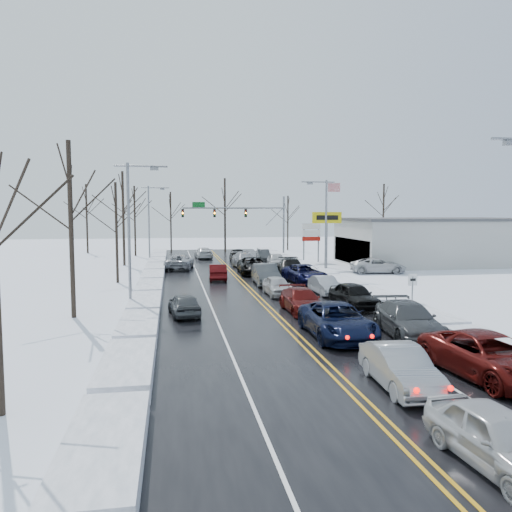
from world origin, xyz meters
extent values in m
plane|color=white|center=(0.00, 0.00, 0.00)|extent=(160.00, 160.00, 0.00)
cube|color=black|center=(0.00, 2.00, 0.01)|extent=(14.00, 84.00, 0.01)
cube|color=white|center=(-7.60, 2.00, 0.00)|extent=(1.90, 72.00, 0.66)
cube|color=white|center=(7.60, 2.00, 0.00)|extent=(1.90, 72.00, 0.66)
cylinder|color=slate|center=(8.50, 28.00, 4.00)|extent=(0.24, 0.24, 8.00)
cylinder|color=slate|center=(2.00, 28.00, 6.50)|extent=(13.00, 0.18, 0.18)
cylinder|color=slate|center=(7.30, 28.00, 5.40)|extent=(2.33, 0.10, 2.33)
cube|color=#0C591E|center=(-2.50, 28.00, 6.90)|extent=(1.60, 0.08, 0.70)
cube|color=black|center=(3.50, 28.00, 5.85)|extent=(0.32, 0.25, 1.05)
sphere|color=#3F0705|center=(3.50, 27.84, 6.15)|extent=(0.20, 0.20, 0.20)
sphere|color=orange|center=(3.50, 27.84, 5.85)|extent=(0.22, 0.22, 0.22)
sphere|color=black|center=(3.50, 27.84, 5.55)|extent=(0.20, 0.20, 0.20)
cube|color=black|center=(-0.50, 28.00, 5.85)|extent=(0.32, 0.25, 1.05)
sphere|color=#3F0705|center=(-0.50, 27.84, 6.15)|extent=(0.20, 0.20, 0.20)
sphere|color=orange|center=(-0.50, 27.84, 5.85)|extent=(0.22, 0.22, 0.22)
sphere|color=black|center=(-0.50, 27.84, 5.55)|extent=(0.20, 0.20, 0.20)
cube|color=black|center=(-4.50, 28.00, 5.85)|extent=(0.32, 0.25, 1.05)
sphere|color=#3F0705|center=(-4.50, 27.84, 6.15)|extent=(0.20, 0.20, 0.20)
sphere|color=orange|center=(-4.50, 27.84, 5.85)|extent=(0.22, 0.22, 0.22)
sphere|color=black|center=(-4.50, 27.84, 5.55)|extent=(0.20, 0.20, 0.20)
cylinder|color=slate|center=(10.50, 16.00, 2.80)|extent=(0.20, 0.20, 5.60)
cube|color=yellow|center=(10.50, 16.00, 5.40)|extent=(3.20, 0.30, 1.20)
cube|color=black|center=(10.50, 15.83, 5.40)|extent=(2.40, 0.04, 0.50)
cylinder|color=slate|center=(9.60, 22.00, 2.00)|extent=(0.16, 0.16, 4.00)
cylinder|color=slate|center=(11.40, 22.00, 2.00)|extent=(0.16, 0.16, 4.00)
cube|color=white|center=(10.50, 22.00, 4.30)|extent=(2.20, 0.22, 0.70)
cube|color=white|center=(10.50, 22.00, 3.50)|extent=(2.20, 0.22, 0.70)
cube|color=#9F140C|center=(10.50, 22.00, 2.80)|extent=(2.20, 0.22, 0.50)
cylinder|color=slate|center=(8.20, -8.00, 1.10)|extent=(0.08, 0.08, 2.20)
cube|color=white|center=(8.20, -8.00, 2.00)|extent=(0.55, 0.05, 0.70)
cube|color=black|center=(8.20, -8.04, 2.00)|extent=(0.35, 0.02, 0.15)
cylinder|color=silver|center=(15.00, 30.00, 5.00)|extent=(0.14, 0.14, 10.00)
cube|color=#B6B6B1|center=(24.00, 18.00, 2.50)|extent=(20.00, 12.00, 5.00)
cube|color=#262628|center=(14.05, 18.00, 1.60)|extent=(0.10, 11.00, 2.80)
cube|color=#3F3F42|center=(24.00, 18.00, 5.15)|extent=(20.40, 12.40, 0.30)
cube|color=slate|center=(6.90, -18.00, 8.65)|extent=(0.50, 0.25, 0.18)
cylinder|color=slate|center=(8.50, 10.00, 4.50)|extent=(0.18, 0.18, 9.00)
cylinder|color=slate|center=(7.70, 10.00, 8.80)|extent=(3.20, 0.12, 0.12)
cube|color=slate|center=(6.90, 10.00, 8.65)|extent=(0.50, 0.25, 0.18)
cylinder|color=slate|center=(-8.50, -4.00, 4.50)|extent=(0.18, 0.18, 9.00)
cylinder|color=slate|center=(-7.70, -4.00, 8.80)|extent=(3.20, 0.12, 0.12)
cube|color=slate|center=(-6.90, -4.00, 8.65)|extent=(0.50, 0.25, 0.18)
cylinder|color=slate|center=(-8.50, 24.00, 4.50)|extent=(0.18, 0.18, 9.00)
cylinder|color=slate|center=(-7.70, 24.00, 8.80)|extent=(3.20, 0.12, 0.12)
cube|color=slate|center=(-6.90, 24.00, 8.65)|extent=(0.50, 0.25, 0.18)
cylinder|color=#2D231C|center=(-11.50, -6.00, 5.00)|extent=(0.27, 0.27, 10.00)
cylinder|color=#2D231C|center=(-10.50, 8.00, 4.25)|extent=(0.23, 0.23, 8.50)
cylinder|color=#2D231C|center=(-11.20, 22.00, 5.25)|extent=(0.28, 0.28, 10.50)
cylinder|color=#2D231C|center=(-10.80, 34.00, 4.75)|extent=(0.25, 0.25, 9.50)
cylinder|color=#2D231C|center=(-18.00, 40.00, 5.00)|extent=(0.27, 0.27, 10.00)
cylinder|color=#2D231C|center=(-6.00, 41.00, 4.50)|extent=(0.24, 0.24, 9.00)
cylinder|color=#2D231C|center=(2.00, 39.00, 5.50)|extent=(0.29, 0.29, 11.00)
cylinder|color=#2D231C|center=(12.00, 40.50, 4.25)|extent=(0.23, 0.23, 8.50)
cylinder|color=#2D231C|center=(28.00, 41.00, 5.25)|extent=(0.28, 0.28, 10.50)
imported|color=silver|center=(1.60, -25.23, 0.00)|extent=(2.00, 4.33, 1.44)
imported|color=#9C9EA3|center=(1.74, -19.84, 0.00)|extent=(1.73, 4.45, 1.44)
imported|color=black|center=(1.88, -12.82, 0.00)|extent=(2.80, 5.92, 1.63)
imported|color=#4F0C0A|center=(1.75, -6.73, 0.00)|extent=(2.08, 4.92, 1.42)
imported|color=silver|center=(1.55, -0.60, 0.00)|extent=(1.73, 4.13, 1.39)
imported|color=#404345|center=(1.71, 4.76, 0.00)|extent=(1.93, 5.22, 1.70)
imported|color=black|center=(1.83, 11.92, 0.00)|extent=(2.95, 6.00, 1.64)
imported|color=#96989D|center=(1.86, 17.18, 0.00)|extent=(2.78, 5.84, 1.64)
imported|color=black|center=(1.93, 23.97, 0.00)|extent=(2.15, 4.82, 1.61)
imported|color=#500D0A|center=(5.41, -19.42, 0.00)|extent=(3.24, 6.04, 1.61)
imported|color=#3A3C3F|center=(5.33, -13.22, 0.00)|extent=(2.87, 5.81, 1.62)
imported|color=black|center=(5.34, -5.96, 0.00)|extent=(2.31, 4.79, 1.58)
imported|color=#A7A9AF|center=(5.08, -0.73, 0.00)|extent=(1.55, 4.08, 1.33)
imported|color=black|center=(5.20, 5.26, 0.00)|extent=(3.15, 5.86, 1.56)
imported|color=black|center=(5.14, 10.02, 0.00)|extent=(2.93, 5.82, 1.62)
imported|color=silver|center=(5.21, 16.95, 0.00)|extent=(2.27, 4.75, 1.56)
imported|color=#383A3D|center=(5.26, 25.08, 0.00)|extent=(1.65, 4.17, 1.35)
imported|color=#4B0A0B|center=(-1.94, 8.38, 0.00)|extent=(1.72, 4.37, 1.42)
imported|color=#A2A4AA|center=(-5.14, 17.34, 0.00)|extent=(3.38, 5.99, 1.58)
imported|color=silver|center=(-1.90, 29.00, 0.00)|extent=(2.33, 5.05, 1.43)
imported|color=#444749|center=(-5.25, -6.57, 0.00)|extent=(2.02, 4.12, 1.35)
imported|color=silver|center=(14.07, 10.58, 0.00)|extent=(5.64, 3.17, 1.49)
imported|color=#3A3D3F|center=(17.03, 14.57, 0.00)|extent=(2.10, 4.73, 1.35)
imported|color=black|center=(14.97, 21.46, 0.00)|extent=(2.04, 4.10, 1.34)
camera|label=1|loc=(-5.92, -35.44, 6.04)|focal=35.00mm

